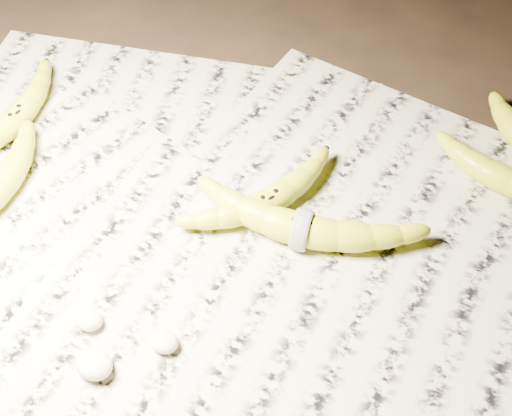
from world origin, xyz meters
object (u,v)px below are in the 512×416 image
at_px(banana_left_a, 15,116).
at_px(banana_taped, 302,228).
at_px(banana_upper_a, 511,180).
at_px(banana_center, 268,199).

height_order(banana_left_a, banana_taped, banana_taped).
xyz_separation_m(banana_taped, banana_upper_a, (0.19, 0.17, -0.00)).
relative_size(banana_center, banana_taped, 0.77).
distance_m(banana_left_a, banana_center, 0.35).
height_order(banana_left_a, banana_upper_a, banana_upper_a).
bearing_deg(banana_taped, banana_upper_a, 32.69).
bearing_deg(banana_taped, banana_left_a, 169.69).
bearing_deg(banana_upper_a, banana_taped, -131.60).
relative_size(banana_left_a, banana_taped, 0.79).
distance_m(banana_center, banana_taped, 0.06).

